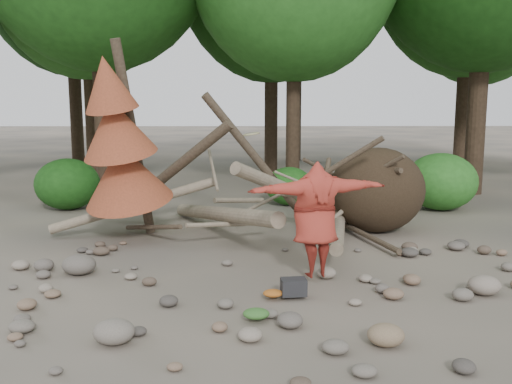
{
  "coord_description": "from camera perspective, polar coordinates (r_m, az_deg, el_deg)",
  "views": [
    {
      "loc": [
        -0.37,
        -8.73,
        3.05
      ],
      "look_at": [
        -0.25,
        1.5,
        1.4
      ],
      "focal_mm": 40.0,
      "sensor_mm": 36.0,
      "label": 1
    }
  ],
  "objects": [
    {
      "name": "dead_conifer",
      "position": [
        12.44,
        -13.46,
        4.59
      ],
      "size": [
        2.06,
        2.16,
        4.35
      ],
      "color": "#4C3F30",
      "rests_on": "ground"
    },
    {
      "name": "cloth_orange",
      "position": [
        8.95,
        1.71,
        -10.39
      ],
      "size": [
        0.31,
        0.25,
        0.11
      ],
      "primitive_type": "ellipsoid",
      "color": "#A2561B",
      "rests_on": "ground"
    },
    {
      "name": "boulder_front_right",
      "position": [
        7.54,
        12.86,
        -13.77
      ],
      "size": [
        0.47,
        0.42,
        0.28
      ],
      "primitive_type": "ellipsoid",
      "color": "#856E53",
      "rests_on": "ground"
    },
    {
      "name": "bush_mid",
      "position": [
        16.76,
        3.34,
        0.6
      ],
      "size": [
        1.4,
        1.4,
        1.12
      ],
      "primitive_type": "ellipsoid",
      "color": "#24641D",
      "rests_on": "ground"
    },
    {
      "name": "boulder_mid_right",
      "position": [
        9.83,
        21.88,
        -8.64
      ],
      "size": [
        0.52,
        0.46,
        0.31
      ],
      "primitive_type": "ellipsoid",
      "color": "gray",
      "rests_on": "ground"
    },
    {
      "name": "backpack",
      "position": [
        9.0,
        3.78,
        -9.8
      ],
      "size": [
        0.41,
        0.3,
        0.26
      ],
      "primitive_type": "cube",
      "rotation": [
        0.0,
        0.0,
        0.11
      ],
      "color": "black",
      "rests_on": "ground"
    },
    {
      "name": "deadfall_pile",
      "position": [
        13.35,
        9.64,
        -0.01
      ],
      "size": [
        8.55,
        5.24,
        3.3
      ],
      "color": "#332619",
      "rests_on": "ground"
    },
    {
      "name": "boulder_mid_left",
      "position": [
        10.62,
        -17.27,
        -6.95
      ],
      "size": [
        0.59,
        0.54,
        0.36
      ],
      "primitive_type": "ellipsoid",
      "color": "#625B53",
      "rests_on": "ground"
    },
    {
      "name": "boulder_front_left",
      "position": [
        7.63,
        -14.01,
        -13.39
      ],
      "size": [
        0.53,
        0.47,
        0.32
      ],
      "primitive_type": "ellipsoid",
      "color": "slate",
      "rests_on": "ground"
    },
    {
      "name": "cloth_green",
      "position": [
        8.11,
        0.02,
        -12.4
      ],
      "size": [
        0.37,
        0.31,
        0.14
      ],
      "primitive_type": "ellipsoid",
      "color": "#336528",
      "rests_on": "ground"
    },
    {
      "name": "bush_right",
      "position": [
        16.77,
        18.01,
        1.0
      ],
      "size": [
        2.0,
        2.0,
        1.6
      ],
      "primitive_type": "ellipsoid",
      "color": "#2E7725",
      "rests_on": "ground"
    },
    {
      "name": "ground",
      "position": [
        9.25,
        1.67,
        -10.09
      ],
      "size": [
        120.0,
        120.0,
        0.0
      ],
      "primitive_type": "plane",
      "color": "#514C44",
      "rests_on": "ground"
    },
    {
      "name": "bush_left",
      "position": [
        16.9,
        -18.34,
        0.77
      ],
      "size": [
        1.8,
        1.8,
        1.44
      ],
      "primitive_type": "ellipsoid",
      "color": "#1B4F15",
      "rests_on": "ground"
    },
    {
      "name": "frisbee_thrower",
      "position": [
        9.67,
        5.98,
        -2.72
      ],
      "size": [
        2.51,
        1.27,
        2.45
      ],
      "color": "#9E2F23",
      "rests_on": "ground"
    }
  ]
}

